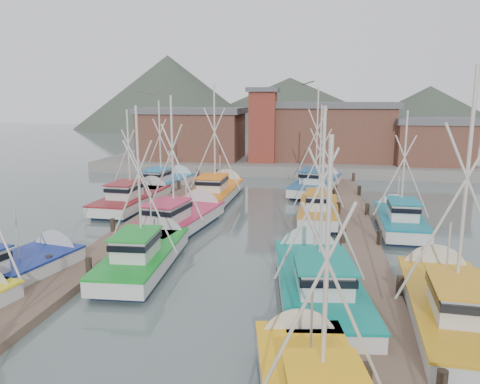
% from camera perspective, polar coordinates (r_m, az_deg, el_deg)
% --- Properties ---
extents(ground, '(260.00, 260.00, 0.00)m').
position_cam_1_polar(ground, '(23.37, -2.10, -10.00)').
color(ground, '#526361').
rests_on(ground, ground).
extents(dock_left, '(2.30, 46.00, 1.50)m').
position_cam_1_polar(dock_left, '(29.03, -14.18, -5.62)').
color(dock_left, brown).
rests_on(dock_left, ground).
extents(dock_right, '(2.30, 46.00, 1.50)m').
position_cam_1_polar(dock_right, '(26.80, 14.66, -7.06)').
color(dock_right, brown).
rests_on(dock_right, ground).
extents(quay, '(44.00, 16.00, 1.20)m').
position_cam_1_polar(quay, '(59.01, 5.15, 3.58)').
color(quay, slate).
rests_on(quay, ground).
extents(shed_left, '(12.72, 8.48, 6.20)m').
position_cam_1_polar(shed_left, '(58.54, -5.82, 7.18)').
color(shed_left, brown).
rests_on(shed_left, quay).
extents(shed_center, '(14.84, 9.54, 6.90)m').
position_cam_1_polar(shed_center, '(58.46, 11.14, 7.37)').
color(shed_center, brown).
rests_on(shed_center, quay).
extents(shed_right, '(8.48, 6.36, 5.20)m').
position_cam_1_polar(shed_right, '(56.91, 22.37, 5.77)').
color(shed_right, brown).
rests_on(shed_right, quay).
extents(lookout_tower, '(3.60, 3.60, 8.50)m').
position_cam_1_polar(lookout_tower, '(54.78, 2.80, 8.22)').
color(lookout_tower, maroon).
rests_on(lookout_tower, quay).
extents(distant_hills, '(175.00, 140.00, 42.00)m').
position_cam_1_polar(distant_hills, '(145.18, 2.75, 7.94)').
color(distant_hills, '#40483C').
rests_on(distant_hills, ground).
extents(boat_4, '(3.59, 9.01, 8.93)m').
position_cam_1_polar(boat_4, '(24.54, -11.33, -7.47)').
color(boat_4, '#0E1B31').
rests_on(boat_4, ground).
extents(boat_5, '(4.56, 10.79, 9.21)m').
position_cam_1_polar(boat_5, '(21.11, 9.31, -10.56)').
color(boat_5, '#0E1B31').
rests_on(boat_5, ground).
extents(boat_6, '(4.70, 9.84, 9.37)m').
position_cam_1_polar(boat_6, '(23.85, -27.02, -9.08)').
color(boat_6, '#0E1B31').
rests_on(boat_6, ground).
extents(boat_7, '(4.28, 10.05, 10.54)m').
position_cam_1_polar(boat_7, '(20.28, 24.20, -12.36)').
color(boat_7, '#0E1B31').
rests_on(boat_7, ground).
extents(boat_8, '(4.59, 10.61, 9.66)m').
position_cam_1_polar(boat_8, '(30.95, -7.37, -3.40)').
color(boat_8, '#0E1B31').
rests_on(boat_8, ground).
extents(boat_9, '(3.49, 8.49, 8.75)m').
position_cam_1_polar(boat_9, '(34.06, 9.55, -2.11)').
color(boat_9, '#0E1B31').
rests_on(boat_9, ground).
extents(boat_10, '(3.62, 9.85, 8.56)m').
position_cam_1_polar(boat_10, '(38.21, -12.66, -0.76)').
color(boat_10, '#0E1B31').
rests_on(boat_10, ground).
extents(boat_11, '(3.46, 8.59, 8.49)m').
position_cam_1_polar(boat_11, '(32.61, 18.78, -3.16)').
color(boat_11, '#0E1B31').
rests_on(boat_11, ground).
extents(boat_12, '(4.31, 10.30, 10.67)m').
position_cam_1_polar(boat_12, '(40.38, -2.79, 0.15)').
color(boat_12, '#0E1B31').
rests_on(boat_12, ground).
extents(boat_13, '(5.05, 10.61, 10.46)m').
position_cam_1_polar(boat_13, '(44.23, 9.40, 0.99)').
color(boat_13, '#0E1B31').
rests_on(boat_13, ground).
extents(boat_14, '(4.09, 9.94, 9.21)m').
position_cam_1_polar(boat_14, '(44.43, -9.13, 1.04)').
color(boat_14, '#0E1B31').
rests_on(boat_14, ground).
extents(gull_near, '(1.50, 0.66, 0.24)m').
position_cam_1_polar(gull_near, '(21.48, -10.48, 11.69)').
color(gull_near, gray).
rests_on(gull_near, ground).
extents(gull_far, '(1.48, 0.65, 0.24)m').
position_cam_1_polar(gull_far, '(22.70, 7.22, 12.97)').
color(gull_far, gray).
rests_on(gull_far, ground).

